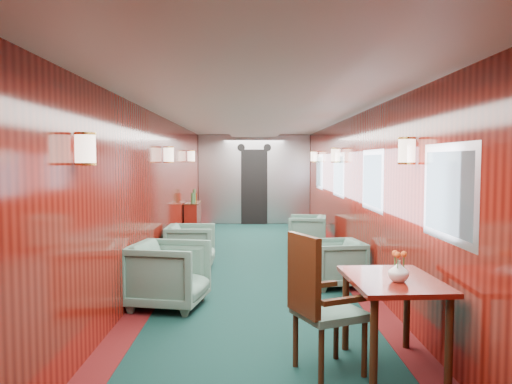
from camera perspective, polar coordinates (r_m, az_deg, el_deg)
The scene contains 12 objects.
room at distance 7.46m, azimuth 0.11°, elevation 3.06°, with size 12.00×12.10×2.40m.
bulkhead at distance 13.39m, azimuth -0.20°, elevation 1.39°, with size 2.98×0.17×2.39m.
windows_right at distance 7.88m, azimuth 10.98°, elevation 1.68°, with size 0.02×8.60×0.80m.
wall_sconces at distance 8.03m, azimuth 0.06°, elevation 4.21°, with size 2.97×7.97×0.25m.
dining_table at distance 4.29m, azimuth 15.35°, elevation -11.04°, with size 0.75×1.04×0.75m.
side_chair at distance 4.08m, azimuth 7.10°, elevation -11.99°, with size 0.65×0.67×1.13m.
credenza at distance 10.84m, azimuth -7.21°, elevation -3.23°, with size 0.29×0.91×1.09m.
flower_vase at distance 4.13m, azimuth 15.99°, elevation -8.69°, with size 0.16×0.16×0.17m, color silver.
armchair_left_near at distance 5.96m, azimuth -9.95°, elevation -9.28°, with size 0.82×0.84×0.76m, color #1F4840.
armchair_left_far at distance 8.09m, azimuth -7.46°, elevation -6.12°, with size 0.73×0.76×0.69m, color #1F4840.
armchair_right_near at distance 6.90m, azimuth 9.12°, elevation -8.04°, with size 0.68×0.70×0.64m, color #1F4840.
armchair_right_far at distance 9.76m, azimuth 5.87°, elevation -4.54°, with size 0.69×0.71×0.65m, color #1F4840.
Camera 1 is at (-0.09, -7.46, 1.71)m, focal length 35.00 mm.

